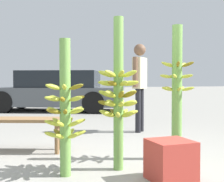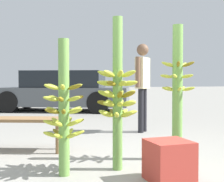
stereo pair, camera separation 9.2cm
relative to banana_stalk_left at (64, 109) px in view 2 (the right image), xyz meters
name	(u,v)px [view 2 (the right image)]	position (x,y,z in m)	size (l,w,h in m)	color
ground_plane	(132,174)	(0.67, -0.17, -0.68)	(80.00, 80.00, 0.00)	gray
banana_stalk_left	(64,109)	(0.00, 0.00, 0.00)	(0.43, 0.43, 1.37)	#6B9E47
banana_stalk_center	(118,94)	(0.58, 0.02, 0.14)	(0.45, 0.45, 1.63)	#6B9E47
banana_stalk_right	(177,90)	(1.41, 0.20, 0.16)	(0.42, 0.41, 1.63)	#6B9E47
vendor_person	(143,78)	(1.86, 2.17, 0.32)	(0.45, 0.43, 1.63)	black
market_bench	(25,123)	(-0.30, 1.26, -0.30)	(1.24, 0.80, 0.45)	olive
parked_car	(61,91)	(1.15, 6.76, -0.06)	(4.65, 3.37, 1.26)	#4C5156
produce_crate	(169,161)	(0.91, -0.50, -0.48)	(0.39, 0.39, 0.39)	#B2382D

